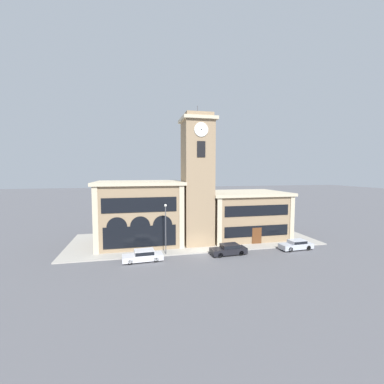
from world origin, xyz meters
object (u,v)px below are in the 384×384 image
at_px(parked_car_far, 296,245).
at_px(street_lamp, 166,222).
at_px(parked_car_near, 143,255).
at_px(parked_car_mid, 229,249).

distance_m(parked_car_far, street_lamp, 18.63).
bearing_deg(parked_car_near, street_lamp, -155.03).
xyz_separation_m(parked_car_mid, street_lamp, (-8.14, 1.62, 3.66)).
bearing_deg(parked_car_mid, street_lamp, -14.78).
distance_m(parked_car_near, street_lamp, 5.00).
bearing_deg(street_lamp, parked_car_near, -151.48).
height_order(parked_car_near, parked_car_far, parked_car_near).
bearing_deg(parked_car_mid, parked_car_near, -3.55).
xyz_separation_m(parked_car_near, parked_car_mid, (11.11, -0.00, 0.02)).
height_order(parked_car_near, parked_car_mid, parked_car_mid).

